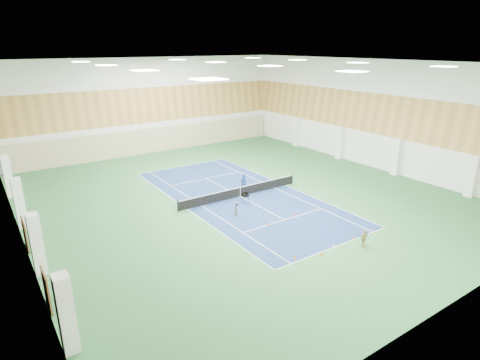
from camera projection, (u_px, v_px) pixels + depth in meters
The scene contains 22 objects.
ground at pixel (240, 196), 37.42m from camera, with size 40.00×40.00×0.00m, color #296134.
room_shell at pixel (240, 133), 35.49m from camera, with size 36.00×40.00×12.00m, color white, non-canonical shape.
wood_cladding at pixel (240, 111), 34.85m from camera, with size 36.00×40.00×8.00m, color tan, non-canonical shape.
ceiling_light_grid at pixel (240, 64), 33.59m from camera, with size 21.40×25.40×0.06m, color white, non-canonical shape.
court_surface at pixel (240, 196), 37.41m from camera, with size 10.97×23.77×0.01m, color navy.
tennis_balls_scatter at pixel (240, 196), 37.40m from camera, with size 10.57×22.77×0.07m, color #C3DA25, non-canonical shape.
tennis_net at pixel (240, 191), 37.24m from camera, with size 12.80×0.10×1.10m, color black, non-canonical shape.
back_curtain at pixel (155, 140), 52.36m from camera, with size 35.40×0.16×3.20m, color #C6B793.
door_left_a at pixel (46, 290), 21.25m from camera, with size 0.08×1.80×2.20m, color #593319.
door_left_b at pixel (25, 234), 27.51m from camera, with size 0.08×1.80×2.20m, color #593319.
coach at pixel (243, 183), 38.33m from camera, with size 0.66×0.43×1.80m, color navy.
child_court at pixel (237, 209), 33.12m from camera, with size 0.56×0.43×1.15m, color gray.
child_apron at pixel (364, 238), 27.97m from camera, with size 0.74×0.31×1.27m, color tan.
ball_cart at pixel (245, 198), 35.76m from camera, with size 0.54×0.54×0.94m, color black, non-canonical shape.
cone_svc_a at pixel (252, 232), 30.14m from camera, with size 0.18×0.18×0.19m, color orange.
cone_svc_b at pixel (269, 224), 31.36m from camera, with size 0.22×0.22×0.24m, color #F3420C.
cone_svc_c at pixel (295, 214), 33.24m from camera, with size 0.18×0.18×0.20m, color #E43D0C.
cone_svc_d at pixel (320, 210), 34.08m from camera, with size 0.20×0.20×0.22m, color orange.
cone_base_a at pixel (295, 257), 26.48m from camera, with size 0.23×0.23×0.25m, color orange.
cone_base_b at pixel (322, 254), 26.96m from camera, with size 0.18×0.18×0.19m, color #E4440C.
cone_base_c at pixel (353, 238), 29.15m from camera, with size 0.19×0.19×0.21m, color orange.
cone_base_d at pixel (376, 233), 29.87m from camera, with size 0.18×0.18×0.20m, color orange.
Camera 1 is at (-19.69, -28.87, 13.47)m, focal length 30.00 mm.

